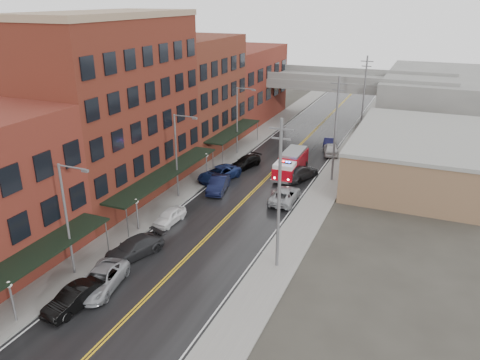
% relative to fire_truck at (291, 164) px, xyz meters
% --- Properties ---
extents(road, '(11.00, 160.00, 0.02)m').
position_rel_fire_truck_xyz_m(road, '(-2.27, -4.90, -1.47)').
color(road, black).
rests_on(road, ground).
extents(sidewalk_left, '(3.00, 160.00, 0.15)m').
position_rel_fire_truck_xyz_m(sidewalk_left, '(-9.57, -4.90, -1.40)').
color(sidewalk_left, slate).
rests_on(sidewalk_left, ground).
extents(sidewalk_right, '(3.00, 160.00, 0.15)m').
position_rel_fire_truck_xyz_m(sidewalk_right, '(5.03, -4.90, -1.40)').
color(sidewalk_right, slate).
rests_on(sidewalk_right, ground).
extents(curb_left, '(0.30, 160.00, 0.15)m').
position_rel_fire_truck_xyz_m(curb_left, '(-7.92, -4.90, -1.40)').
color(curb_left, gray).
rests_on(curb_left, ground).
extents(curb_right, '(0.30, 160.00, 0.15)m').
position_rel_fire_truck_xyz_m(curb_right, '(3.38, -4.90, -1.40)').
color(curb_right, gray).
rests_on(curb_right, ground).
extents(brick_building_b, '(9.00, 20.00, 18.00)m').
position_rel_fire_truck_xyz_m(brick_building_b, '(-15.57, -11.90, 7.52)').
color(brick_building_b, '#5D1F18').
rests_on(brick_building_b, ground).
extents(brick_building_c, '(9.00, 15.00, 15.00)m').
position_rel_fire_truck_xyz_m(brick_building_c, '(-15.57, 5.60, 6.02)').
color(brick_building_c, '#5D2C1C').
rests_on(brick_building_c, ground).
extents(brick_building_far, '(9.00, 20.00, 12.00)m').
position_rel_fire_truck_xyz_m(brick_building_far, '(-15.57, 23.10, 4.52)').
color(brick_building_far, maroon).
rests_on(brick_building_far, ground).
extents(tan_building, '(14.00, 22.00, 5.00)m').
position_rel_fire_truck_xyz_m(tan_building, '(13.73, 5.10, 1.02)').
color(tan_building, '#826046').
rests_on(tan_building, ground).
extents(right_far_block, '(18.00, 30.00, 8.00)m').
position_rel_fire_truck_xyz_m(right_far_block, '(15.73, 35.10, 2.52)').
color(right_far_block, slate).
rests_on(right_far_block, ground).
extents(awning_0, '(2.60, 16.00, 3.09)m').
position_rel_fire_truck_xyz_m(awning_0, '(-9.76, -30.90, 1.51)').
color(awning_0, black).
rests_on(awning_0, ground).
extents(awning_1, '(2.60, 18.00, 3.09)m').
position_rel_fire_truck_xyz_m(awning_1, '(-9.76, -11.90, 1.51)').
color(awning_1, black).
rests_on(awning_1, ground).
extents(awning_2, '(2.60, 13.00, 3.09)m').
position_rel_fire_truck_xyz_m(awning_2, '(-9.76, 5.60, 1.51)').
color(awning_2, black).
rests_on(awning_2, ground).
extents(globe_lamp_0, '(0.44, 0.44, 3.12)m').
position_rel_fire_truck_xyz_m(globe_lamp_0, '(-8.67, -32.90, 0.83)').
color(globe_lamp_0, '#59595B').
rests_on(globe_lamp_0, ground).
extents(globe_lamp_1, '(0.44, 0.44, 3.12)m').
position_rel_fire_truck_xyz_m(globe_lamp_1, '(-8.67, -18.90, 0.83)').
color(globe_lamp_1, '#59595B').
rests_on(globe_lamp_1, ground).
extents(globe_lamp_2, '(0.44, 0.44, 3.12)m').
position_rel_fire_truck_xyz_m(globe_lamp_2, '(-8.67, -4.90, 0.83)').
color(globe_lamp_2, '#59595B').
rests_on(globe_lamp_2, ground).
extents(street_lamp_0, '(2.64, 0.22, 9.00)m').
position_rel_fire_truck_xyz_m(street_lamp_0, '(-8.81, -26.90, 3.71)').
color(street_lamp_0, '#59595B').
rests_on(street_lamp_0, ground).
extents(street_lamp_1, '(2.64, 0.22, 9.00)m').
position_rel_fire_truck_xyz_m(street_lamp_1, '(-8.81, -10.90, 3.71)').
color(street_lamp_1, '#59595B').
rests_on(street_lamp_1, ground).
extents(street_lamp_2, '(2.64, 0.22, 9.00)m').
position_rel_fire_truck_xyz_m(street_lamp_2, '(-8.81, 5.10, 3.71)').
color(street_lamp_2, '#59595B').
rests_on(street_lamp_2, ground).
extents(utility_pole_0, '(1.80, 0.24, 12.00)m').
position_rel_fire_truck_xyz_m(utility_pole_0, '(4.93, -19.90, 4.83)').
color(utility_pole_0, '#59595B').
rests_on(utility_pole_0, ground).
extents(utility_pole_1, '(1.80, 0.24, 12.00)m').
position_rel_fire_truck_xyz_m(utility_pole_1, '(4.93, 0.10, 4.83)').
color(utility_pole_1, '#59595B').
rests_on(utility_pole_1, ground).
extents(utility_pole_2, '(1.80, 0.24, 12.00)m').
position_rel_fire_truck_xyz_m(utility_pole_2, '(4.93, 20.10, 4.83)').
color(utility_pole_2, '#59595B').
rests_on(utility_pole_2, ground).
extents(overpass, '(40.00, 10.00, 7.50)m').
position_rel_fire_truck_xyz_m(overpass, '(-2.27, 27.10, 4.51)').
color(overpass, slate).
rests_on(overpass, ground).
extents(fire_truck, '(3.10, 7.52, 2.73)m').
position_rel_fire_truck_xyz_m(fire_truck, '(0.00, 0.00, 0.00)').
color(fire_truck, '#AD0814').
rests_on(fire_truck, ground).
extents(parked_car_left_1, '(2.16, 4.76, 1.51)m').
position_rel_fire_truck_xyz_m(parked_car_left_1, '(-6.14, -30.20, -0.72)').
color(parked_car_left_1, black).
rests_on(parked_car_left_1, ground).
extents(parked_car_left_2, '(3.46, 5.77, 1.50)m').
position_rel_fire_truck_xyz_m(parked_car_left_2, '(-5.93, -27.66, -0.73)').
color(parked_car_left_2, gray).
rests_on(parked_car_left_2, ground).
extents(parked_car_left_3, '(3.75, 5.68, 1.53)m').
position_rel_fire_truck_xyz_m(parked_car_left_3, '(-6.36, -22.86, -0.72)').
color(parked_car_left_3, '#232426').
rests_on(parked_car_left_3, ground).
extents(parked_car_left_4, '(1.84, 4.07, 1.36)m').
position_rel_fire_truck_xyz_m(parked_car_left_4, '(-6.82, -16.48, -0.80)').
color(parked_car_left_4, white).
rests_on(parked_car_left_4, ground).
extents(parked_car_left_5, '(2.69, 5.17, 1.62)m').
position_rel_fire_truck_xyz_m(parked_car_left_5, '(-5.87, -7.70, -0.67)').
color(parked_car_left_5, black).
rests_on(parked_car_left_5, ground).
extents(parked_car_left_6, '(4.15, 6.18, 1.57)m').
position_rel_fire_truck_xyz_m(parked_car_left_6, '(-7.19, -4.67, -0.69)').
color(parked_car_left_6, navy).
rests_on(parked_car_left_6, ground).
extents(parked_car_left_7, '(3.07, 5.00, 1.35)m').
position_rel_fire_truck_xyz_m(parked_car_left_7, '(-5.99, 0.62, -0.80)').
color(parked_car_left_7, black).
rests_on(parked_car_left_7, ground).
extents(parked_car_right_0, '(2.65, 5.45, 1.49)m').
position_rel_fire_truck_xyz_m(parked_car_right_0, '(1.69, -7.64, -0.73)').
color(parked_car_right_0, '#92959A').
rests_on(parked_car_right_0, ground).
extents(parked_car_right_1, '(3.94, 5.95, 1.60)m').
position_rel_fire_truck_xyz_m(parked_car_right_1, '(1.33, -0.70, -0.68)').
color(parked_car_right_1, '#252528').
rests_on(parked_car_right_1, ground).
extents(parked_car_right_2, '(3.08, 5.04, 1.60)m').
position_rel_fire_truck_xyz_m(parked_car_right_2, '(2.73, 9.65, -0.68)').
color(parked_car_right_2, silver).
rests_on(parked_car_right_2, ground).
extents(parked_car_right_3, '(1.97, 4.32, 1.37)m').
position_rel_fire_truck_xyz_m(parked_car_right_3, '(1.77, 13.13, -0.79)').
color(parked_car_right_3, black).
rests_on(parked_car_right_3, ground).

